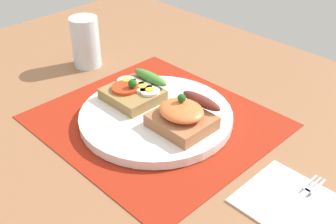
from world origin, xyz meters
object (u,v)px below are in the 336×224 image
sandwich_egg_tomato (134,91)px  drinking_glass (86,42)px  plate (156,116)px  napkin (290,201)px  sandwich_salmon (184,116)px  fork (296,202)px

sandwich_egg_tomato → drinking_glass: size_ratio=0.93×
plate → napkin: bearing=-1.2°
sandwich_salmon → napkin: (21.31, -1.03, -3.67)cm
plate → napkin: size_ratio=2.09×
plate → sandwich_salmon: sandwich_salmon is taller
plate → sandwich_salmon: (6.17, 0.46, 2.87)cm
sandwich_egg_tomato → fork: size_ratio=0.69×
sandwich_salmon → napkin: 21.65cm
sandwich_egg_tomato → sandwich_salmon: (12.46, -0.05, 0.57)cm
sandwich_salmon → fork: size_ratio=0.68×
sandwich_egg_tomato → napkin: 33.93cm
sandwich_salmon → drinking_glass: bearing=173.1°
sandwich_salmon → drinking_glass: 33.05cm
sandwich_egg_tomato → napkin: (33.77, -1.09, -3.10)cm
napkin → plate: bearing=178.8°
napkin → fork: bearing=7.3°
napkin → drinking_glass: bearing=174.7°
sandwich_egg_tomato → fork: sandwich_egg_tomato is taller
napkin → drinking_glass: drinking_glass is taller
sandwich_salmon → napkin: sandwich_salmon is taller
sandwich_salmon → fork: (22.16, -0.92, -3.21)cm
plate → napkin: 27.50cm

